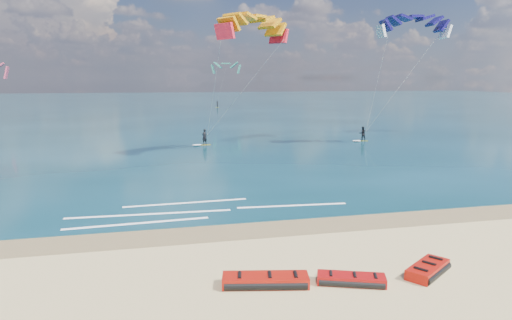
{
  "coord_description": "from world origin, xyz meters",
  "views": [
    {
      "loc": [
        -2.89,
        -16.33,
        6.8
      ],
      "look_at": [
        2.62,
        8.0,
        2.3
      ],
      "focal_mm": 32.0,
      "sensor_mm": 36.0,
      "label": 1
    }
  ],
  "objects_px": {
    "packed_kite_mid": "(351,284)",
    "packed_kite_right": "(427,274)",
    "kitesurfer_far": "(389,73)",
    "kitesurfer_main": "(228,78)",
    "packed_kite_left": "(265,285)"
  },
  "relations": [
    {
      "from": "packed_kite_mid",
      "to": "packed_kite_right",
      "type": "bearing_deg",
      "value": 22.2
    },
    {
      "from": "packed_kite_right",
      "to": "kitesurfer_far",
      "type": "xyz_separation_m",
      "value": [
        14.53,
        29.88,
        7.29
      ]
    },
    {
      "from": "kitesurfer_main",
      "to": "kitesurfer_far",
      "type": "bearing_deg",
      "value": -3.41
    },
    {
      "from": "packed_kite_right",
      "to": "kitesurfer_main",
      "type": "bearing_deg",
      "value": 59.53
    },
    {
      "from": "packed_kite_left",
      "to": "kitesurfer_far",
      "type": "bearing_deg",
      "value": 66.81
    },
    {
      "from": "kitesurfer_far",
      "to": "packed_kite_mid",
      "type": "bearing_deg",
      "value": -107.61
    },
    {
      "from": "packed_kite_mid",
      "to": "kitesurfer_far",
      "type": "distance_m",
      "value": 35.45
    },
    {
      "from": "kitesurfer_far",
      "to": "packed_kite_left",
      "type": "bearing_deg",
      "value": -111.94
    },
    {
      "from": "packed_kite_mid",
      "to": "kitesurfer_main",
      "type": "bearing_deg",
      "value": 108.89
    },
    {
      "from": "packed_kite_left",
      "to": "packed_kite_mid",
      "type": "height_order",
      "value": "packed_kite_left"
    },
    {
      "from": "packed_kite_mid",
      "to": "packed_kite_left",
      "type": "bearing_deg",
      "value": -169.76
    },
    {
      "from": "packed_kite_mid",
      "to": "packed_kite_right",
      "type": "height_order",
      "value": "packed_kite_right"
    },
    {
      "from": "packed_kite_left",
      "to": "packed_kite_right",
      "type": "height_order",
      "value": "same"
    },
    {
      "from": "kitesurfer_main",
      "to": "kitesurfer_far",
      "type": "distance_m",
      "value": 16.78
    },
    {
      "from": "packed_kite_mid",
      "to": "kitesurfer_far",
      "type": "height_order",
      "value": "kitesurfer_far"
    }
  ]
}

